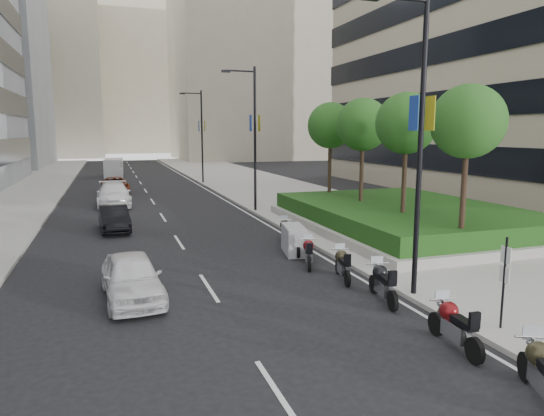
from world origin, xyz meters
name	(u,v)px	position (x,y,z in m)	size (l,w,h in m)	color
ground	(295,328)	(0.00, 0.00, 0.00)	(160.00, 160.00, 0.00)	black
sidewalk_right	(267,188)	(9.00, 30.00, 0.07)	(10.00, 100.00, 0.15)	#9E9B93
sidewalk_left	(6,198)	(-12.00, 30.00, 0.07)	(8.00, 100.00, 0.15)	#9E9B93
lane_edge	(209,191)	(3.70, 30.00, 0.01)	(0.12, 100.00, 0.01)	silver
lane_centre	(147,193)	(-1.50, 30.00, 0.01)	(0.12, 100.00, 0.01)	silver
building_cream_right	(251,63)	(22.00, 80.00, 18.00)	(28.00, 24.00, 36.00)	#B7AD93
building_cream_left	(33,72)	(-18.00, 100.00, 17.00)	(26.00, 24.00, 34.00)	#B7AD93
building_cream_centre	(131,76)	(2.00, 120.00, 19.00)	(30.00, 24.00, 38.00)	#B7AD93
planter	(405,224)	(10.00, 10.00, 0.35)	(10.00, 14.00, 0.40)	#A3A098
hedge	(405,212)	(10.00, 10.00, 0.95)	(9.40, 13.40, 0.80)	#134112
tree_0	(468,122)	(8.50, 4.00, 5.42)	(2.80, 2.80, 6.30)	#332319
tree_1	(406,124)	(8.50, 8.00, 5.42)	(2.80, 2.80, 6.30)	#332319
tree_2	(363,125)	(8.50, 12.00, 5.42)	(2.80, 2.80, 6.30)	#332319
tree_3	(330,126)	(8.50, 16.00, 5.42)	(2.80, 2.80, 6.30)	#332319
lamp_post_0	(416,132)	(4.14, 1.00, 5.07)	(2.34, 0.45, 9.00)	black
lamp_post_1	(253,132)	(4.14, 18.00, 5.07)	(2.34, 0.45, 9.00)	black
lamp_post_2	(200,132)	(4.14, 36.00, 5.07)	(2.34, 0.45, 9.00)	black
parking_sign	(504,278)	(4.80, -2.00, 1.46)	(0.06, 0.32, 2.50)	black
motorcycle_0	(543,372)	(3.17, -4.72, 0.57)	(1.07, 2.01, 1.08)	black
motorcycle_1	(454,325)	(3.10, -2.30, 0.57)	(0.71, 2.14, 1.06)	black
motorcycle_2	(383,283)	(3.21, 1.03, 0.57)	(0.71, 2.14, 1.07)	black
motorcycle_3	(343,265)	(3.06, 3.36, 0.53)	(0.75, 1.97, 1.00)	black
motorcycle_4	(309,253)	(2.61, 5.32, 0.52)	(0.87, 1.88, 0.98)	black
motorcycle_5	(294,240)	(2.77, 7.26, 0.59)	(1.14, 2.06, 1.18)	black
motorcycle_6	(285,231)	(3.19, 9.55, 0.52)	(0.83, 1.90, 0.98)	black
car_a	(132,277)	(-3.93, 3.62, 0.70)	(1.66, 4.12, 1.40)	silver
car_b	(114,218)	(-4.30, 14.73, 0.65)	(1.37, 3.94, 1.30)	black
car_c	(114,195)	(-4.21, 23.71, 0.79)	(2.20, 5.42, 1.57)	white
car_d	(115,185)	(-4.00, 31.43, 0.65)	(2.16, 4.68, 1.30)	maroon
delivery_van	(114,169)	(-3.91, 46.72, 0.95)	(2.20, 4.96, 2.03)	silver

